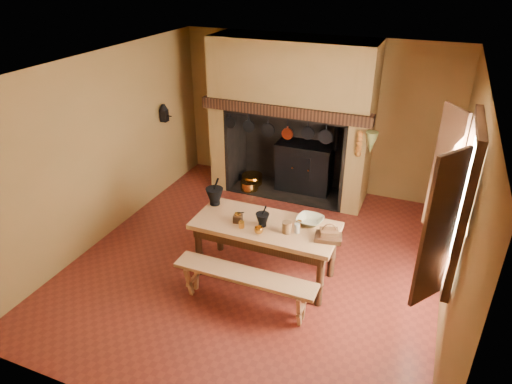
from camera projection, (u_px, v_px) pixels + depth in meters
floor at (258, 261)px, 6.67m from camera, size 5.50×5.50×0.00m
ceiling at (258, 67)px, 5.37m from camera, size 5.50×5.50×0.00m
back_wall at (315, 115)px, 8.28m from camera, size 5.00×0.02×2.80m
wall_left at (104, 148)px, 6.86m from camera, size 0.02×5.50×2.80m
wall_right at (462, 210)px, 5.18m from camera, size 0.02×5.50×2.80m
wall_front at (133, 307)px, 3.76m from camera, size 5.00×0.02×2.80m
chimney_breast at (292, 97)px, 7.82m from camera, size 2.95×0.96×2.80m
iron_range at (305, 167)px, 8.46m from camera, size 1.12×0.55×1.60m
hearth_pans at (250, 181)px, 8.80m from camera, size 0.51×0.62×0.20m
hanging_pans at (280, 131)px, 7.64m from camera, size 1.92×0.29×0.27m
onion_string at (359, 144)px, 7.18m from camera, size 0.12×0.10×0.46m
herb_bunch at (371, 143)px, 7.10m from camera, size 0.20×0.20×0.35m
window at (452, 200)px, 4.76m from camera, size 0.39×1.75×1.76m
wall_coffee_mill at (164, 112)px, 8.05m from camera, size 0.23×0.16×0.31m
work_table at (265, 232)px, 6.07m from camera, size 1.92×0.85×0.83m
bench_front at (245, 282)px, 5.64m from camera, size 1.83×0.32×0.51m
bench_back at (282, 230)px, 6.82m from camera, size 1.53×0.27×0.43m
mortar_large at (215, 196)px, 6.42m from camera, size 0.25×0.25×0.42m
mortar_small at (262, 219)px, 5.92m from camera, size 0.18×0.18×0.31m
coffee_grinder at (238, 218)px, 6.02m from camera, size 0.15×0.12×0.17m
brass_mug_a at (242, 225)px, 5.91m from camera, size 0.08×0.08×0.08m
brass_mug_b at (299, 224)px, 5.94m from camera, size 0.09×0.09×0.08m
mixing_bowl at (310, 220)px, 6.00m from camera, size 0.38×0.38×0.09m
stoneware_crock at (287, 227)px, 5.79m from camera, size 0.15×0.15×0.15m
glass_jar at (297, 228)px, 5.79m from camera, size 0.09×0.09×0.13m
wicker_basket at (329, 234)px, 5.66m from camera, size 0.26×0.23×0.22m
wooden_tray at (328, 237)px, 5.67m from camera, size 0.36×0.28×0.06m
brass_cup at (259, 230)px, 5.78m from camera, size 0.15×0.15×0.09m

